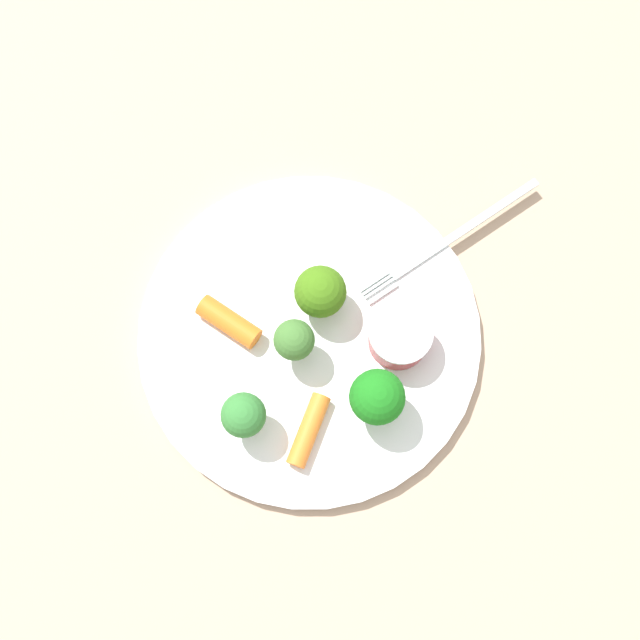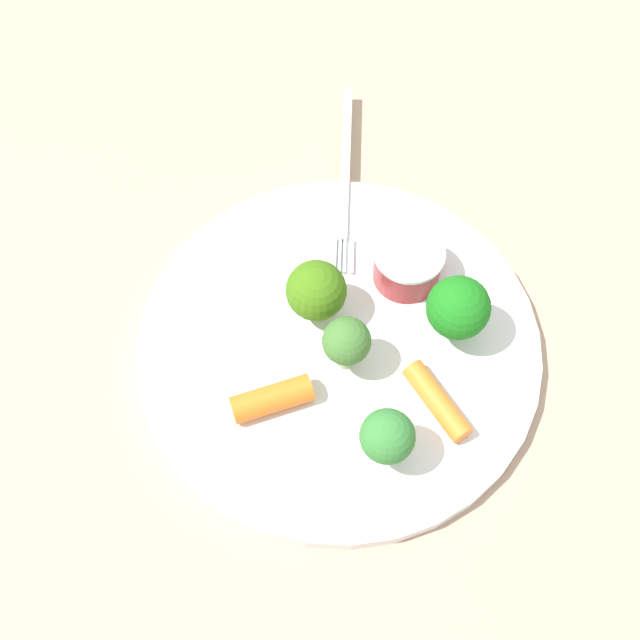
{
  "view_description": "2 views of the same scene",
  "coord_description": "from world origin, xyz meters",
  "views": [
    {
      "loc": [
        -0.14,
        0.06,
        0.61
      ],
      "look_at": [
        0.0,
        -0.01,
        0.03
      ],
      "focal_mm": 44.24,
      "sensor_mm": 36.0,
      "label": 1
    },
    {
      "loc": [
        -0.02,
        0.24,
        0.48
      ],
      "look_at": [
        0.01,
        -0.0,
        0.03
      ],
      "focal_mm": 44.75,
      "sensor_mm": 36.0,
      "label": 2
    }
  ],
  "objects": [
    {
      "name": "carrot_stick_0",
      "position": [
        0.04,
        0.05,
        0.02
      ],
      "size": [
        0.05,
        0.04,
        0.02
      ],
      "primitive_type": "cylinder",
      "rotation": [
        1.57,
        0.0,
        5.2
      ],
      "color": "orange",
      "rests_on": "plate"
    },
    {
      "name": "sauce_cup",
      "position": [
        -0.04,
        -0.06,
        0.03
      ],
      "size": [
        0.05,
        0.05,
        0.03
      ],
      "color": "maroon",
      "rests_on": "plate"
    },
    {
      "name": "broccoli_floret_0",
      "position": [
        -0.04,
        0.07,
        0.04
      ],
      "size": [
        0.03,
        0.03,
        0.05
      ],
      "color": "#8CAB70",
      "rests_on": "plate"
    },
    {
      "name": "fork",
      "position": [
        0.01,
        -0.14,
        0.01
      ],
      "size": [
        0.03,
        0.17,
        0.0
      ],
      "color": "#B6C2C1",
      "rests_on": "plate"
    },
    {
      "name": "broccoli_floret_3",
      "position": [
        0.02,
        -0.02,
        0.04
      ],
      "size": [
        0.04,
        0.04,
        0.05
      ],
      "color": "#84C673",
      "rests_on": "plate"
    },
    {
      "name": "plate",
      "position": [
        0.0,
        0.0,
        0.01
      ],
      "size": [
        0.27,
        0.27,
        0.01
      ],
      "primitive_type": "cylinder",
      "color": "white",
      "rests_on": "ground_plane"
    },
    {
      "name": "carrot_stick_1",
      "position": [
        -0.07,
        0.04,
        0.02
      ],
      "size": [
        0.05,
        0.05,
        0.01
      ],
      "primitive_type": "cylinder",
      "rotation": [
        1.57,
        0.0,
        3.85
      ],
      "color": "orange",
      "rests_on": "plate"
    },
    {
      "name": "ground_plane",
      "position": [
        0.0,
        0.0,
        0.0
      ],
      "size": [
        2.4,
        2.4,
        0.0
      ],
      "primitive_type": "plane",
      "color": "tan"
    },
    {
      "name": "broccoli_floret_2",
      "position": [
        -0.07,
        -0.02,
        0.05
      ],
      "size": [
        0.04,
        0.04,
        0.05
      ],
      "color": "#7FBC6E",
      "rests_on": "plate"
    },
    {
      "name": "broccoli_floret_1",
      "position": [
        -0.01,
        0.02,
        0.04
      ],
      "size": [
        0.03,
        0.03,
        0.05
      ],
      "color": "#93AB73",
      "rests_on": "plate"
    }
  ]
}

